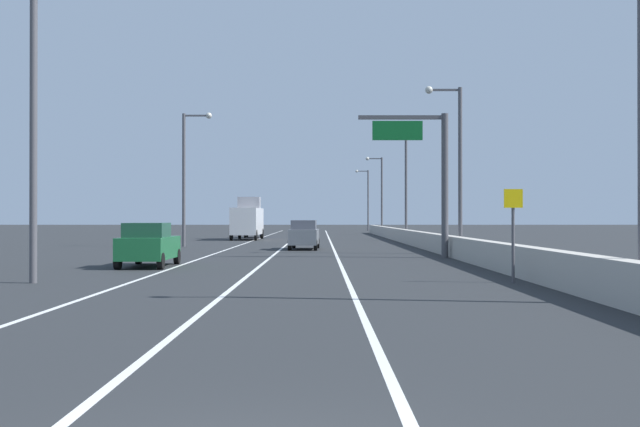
# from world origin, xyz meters

# --- Properties ---
(ground_plane) EXTENTS (320.00, 320.00, 0.00)m
(ground_plane) POSITION_xyz_m (0.00, 64.00, 0.00)
(ground_plane) COLOR #26282B
(lane_stripe_left) EXTENTS (0.16, 130.00, 0.00)m
(lane_stripe_left) POSITION_xyz_m (-5.50, 55.00, 0.00)
(lane_stripe_left) COLOR silver
(lane_stripe_left) RESTS_ON ground_plane
(lane_stripe_center) EXTENTS (0.16, 130.00, 0.00)m
(lane_stripe_center) POSITION_xyz_m (-2.00, 55.00, 0.00)
(lane_stripe_center) COLOR silver
(lane_stripe_center) RESTS_ON ground_plane
(lane_stripe_right) EXTENTS (0.16, 130.00, 0.00)m
(lane_stripe_right) POSITION_xyz_m (1.50, 55.00, 0.00)
(lane_stripe_right) COLOR silver
(lane_stripe_right) RESTS_ON ground_plane
(jersey_barrier_right) EXTENTS (0.60, 120.00, 1.10)m
(jersey_barrier_right) POSITION_xyz_m (7.68, 40.00, 0.55)
(jersey_barrier_right) COLOR #B2ADA3
(jersey_barrier_right) RESTS_ON ground_plane
(overhead_sign_gantry) EXTENTS (4.68, 0.36, 7.50)m
(overhead_sign_gantry) POSITION_xyz_m (6.34, 33.92, 4.73)
(overhead_sign_gantry) COLOR #47474C
(overhead_sign_gantry) RESTS_ON ground_plane
(speed_advisory_sign) EXTENTS (0.60, 0.11, 3.00)m
(speed_advisory_sign) POSITION_xyz_m (6.78, 18.58, 1.76)
(speed_advisory_sign) COLOR #4C4C51
(speed_advisory_sign) RESTS_ON ground_plane
(lamp_post_right_near) EXTENTS (2.14, 0.44, 9.66)m
(lamp_post_right_near) POSITION_xyz_m (8.11, 12.45, 5.57)
(lamp_post_right_near) COLOR #4C4C51
(lamp_post_right_near) RESTS_ON ground_plane
(lamp_post_right_second) EXTENTS (2.14, 0.44, 9.66)m
(lamp_post_right_second) POSITION_xyz_m (8.40, 38.26, 5.57)
(lamp_post_right_second) COLOR #4C4C51
(lamp_post_right_second) RESTS_ON ground_plane
(lamp_post_right_third) EXTENTS (2.14, 0.44, 9.66)m
(lamp_post_right_third) POSITION_xyz_m (8.16, 64.08, 5.57)
(lamp_post_right_third) COLOR #4C4C51
(lamp_post_right_third) RESTS_ON ground_plane
(lamp_post_right_fourth) EXTENTS (2.14, 0.44, 9.66)m
(lamp_post_right_fourth) POSITION_xyz_m (8.03, 89.90, 5.57)
(lamp_post_right_fourth) COLOR #4C4C51
(lamp_post_right_fourth) RESTS_ON ground_plane
(lamp_post_right_fifth) EXTENTS (2.14, 0.44, 9.66)m
(lamp_post_right_fifth) POSITION_xyz_m (7.93, 115.72, 5.57)
(lamp_post_right_fifth) COLOR #4C4C51
(lamp_post_right_fifth) RESTS_ON ground_plane
(lamp_post_left_near) EXTENTS (2.14, 0.44, 9.66)m
(lamp_post_left_near) POSITION_xyz_m (-8.28, 18.45, 5.57)
(lamp_post_left_near) COLOR #4C4C51
(lamp_post_left_near) RESTS_ON ground_plane
(lamp_post_left_mid) EXTENTS (2.14, 0.44, 9.66)m
(lamp_post_left_mid) POSITION_xyz_m (-8.95, 49.43, 5.57)
(lamp_post_left_mid) COLOR #4C4C51
(lamp_post_left_mid) RESTS_ON ground_plane
(car_blue_0) EXTENTS (2.01, 4.48, 1.87)m
(car_blue_0) POSITION_xyz_m (-6.40, 75.43, 0.94)
(car_blue_0) COLOR #1E389E
(car_blue_0) RESTS_ON ground_plane
(car_gray_1) EXTENTS (2.01, 4.83, 1.92)m
(car_gray_1) POSITION_xyz_m (-0.45, 44.56, 0.96)
(car_gray_1) COLOR slate
(car_gray_1) RESTS_ON ground_plane
(car_green_2) EXTENTS (1.99, 4.64, 1.87)m
(car_green_2) POSITION_xyz_m (-6.68, 26.61, 0.94)
(car_green_2) COLOR #196033
(car_green_2) RESTS_ON ground_plane
(box_truck) EXTENTS (2.57, 7.78, 4.10)m
(box_truck) POSITION_xyz_m (-6.33, 67.47, 1.87)
(box_truck) COLOR silver
(box_truck) RESTS_ON ground_plane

